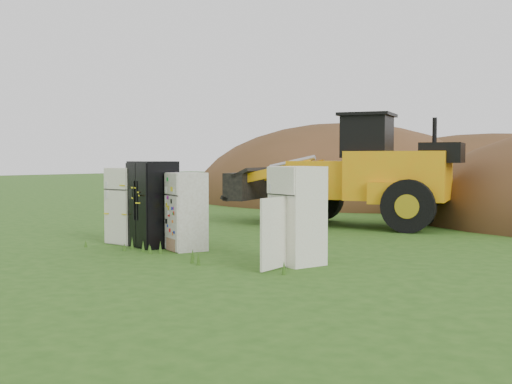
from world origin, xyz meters
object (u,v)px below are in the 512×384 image
fridge_black_side (153,204)px  fridge_leftmost (128,205)px  fridge_open_door (297,216)px  fridge_sticker (187,212)px  wheel_loader (339,170)px

fridge_black_side → fridge_leftmost: bearing=-168.8°
fridge_leftmost → fridge_open_door: (4.75, 0.03, 0.03)m
fridge_leftmost → fridge_black_side: 0.89m
fridge_black_side → fridge_open_door: size_ratio=1.05×
fridge_leftmost → fridge_sticker: 1.87m
fridge_open_door → wheel_loader: wheel_loader is taller
fridge_leftmost → wheel_loader: wheel_loader is taller
fridge_open_door → wheel_loader: 7.16m
wheel_loader → fridge_black_side: bearing=-113.6°
fridge_leftmost → wheel_loader: size_ratio=0.26×
fridge_open_door → fridge_black_side: bearing=-163.8°
fridge_leftmost → fridge_black_side: fridge_black_side is taller
fridge_leftmost → fridge_open_door: 4.75m
fridge_sticker → wheel_loader: (-0.18, 6.42, 0.79)m
fridge_black_side → wheel_loader: 6.58m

